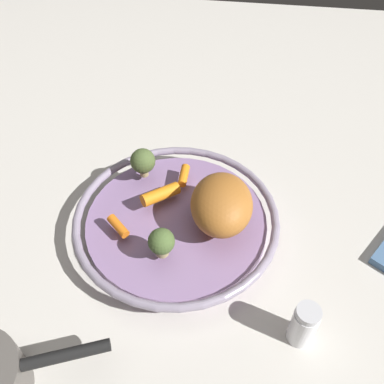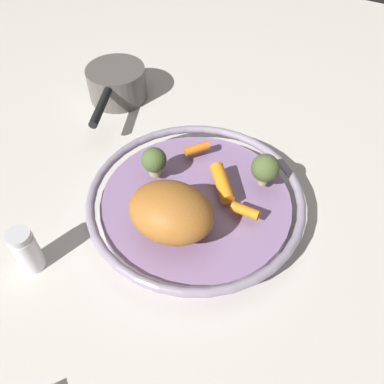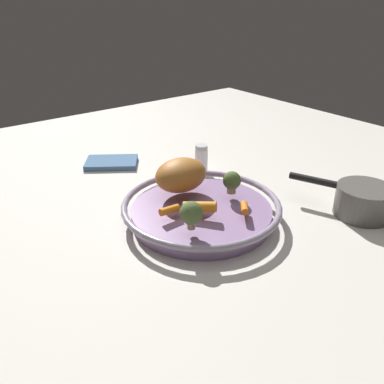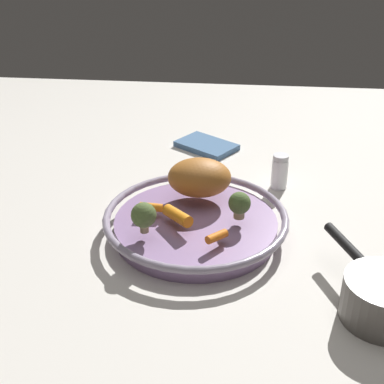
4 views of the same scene
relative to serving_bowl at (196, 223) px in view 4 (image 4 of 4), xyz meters
name	(u,v)px [view 4 (image 4 of 4)]	position (x,y,z in m)	size (l,w,h in m)	color
ground_plane	(196,233)	(0.00, 0.00, -0.02)	(1.89, 1.89, 0.00)	beige
serving_bowl	(196,223)	(0.00, 0.00, 0.00)	(0.34, 0.34, 0.04)	#8E709E
roast_chicken_piece	(201,178)	(0.00, -0.07, 0.06)	(0.12, 0.10, 0.07)	#AA6528
baby_carrot_right	(178,216)	(0.03, 0.03, 0.03)	(0.02, 0.02, 0.07)	orange
baby_carrot_near_rim	(217,236)	(-0.04, 0.08, 0.03)	(0.01, 0.01, 0.04)	orange
baby_carrot_left	(152,206)	(0.08, 0.00, 0.03)	(0.02, 0.02, 0.04)	orange
broccoli_floret_large	(240,204)	(-0.08, 0.01, 0.05)	(0.04, 0.04, 0.05)	tan
broccoli_floret_small	(144,216)	(0.08, 0.07, 0.05)	(0.04, 0.04, 0.06)	tan
salt_shaker	(280,172)	(-0.16, -0.20, 0.01)	(0.03, 0.03, 0.08)	white
saucepan	(382,298)	(-0.29, 0.20, 0.01)	(0.13, 0.22, 0.07)	#56514C
dish_towel	(207,146)	(0.01, -0.39, -0.02)	(0.14, 0.09, 0.01)	#4C7099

